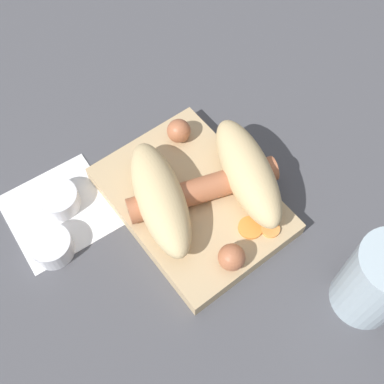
{
  "coord_description": "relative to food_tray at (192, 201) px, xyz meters",
  "views": [
    {
      "loc": [
        0.22,
        -0.17,
        0.51
      ],
      "look_at": [
        0.0,
        0.0,
        0.03
      ],
      "focal_mm": 45.0,
      "sensor_mm": 36.0,
      "label": 1
    }
  ],
  "objects": [
    {
      "name": "food_tray",
      "position": [
        0.0,
        0.0,
        0.0
      ],
      "size": [
        0.22,
        0.16,
        0.02
      ],
      "color": "tan",
      "rests_on": "ground_plane"
    },
    {
      "name": "condiment_cup_far",
      "position": [
        -0.05,
        -0.16,
        0.0
      ],
      "size": [
        0.05,
        0.05,
        0.03
      ],
      "color": "white",
      "rests_on": "ground_plane"
    },
    {
      "name": "condiment_cup_near",
      "position": [
        -0.1,
        -0.13,
        0.0
      ],
      "size": [
        0.05,
        0.05,
        0.03
      ],
      "color": "white",
      "rests_on": "ground_plane"
    },
    {
      "name": "drink_glass",
      "position": [
        0.2,
        0.08,
        0.04
      ],
      "size": [
        0.07,
        0.07,
        0.11
      ],
      "color": "silver",
      "rests_on": "ground_plane"
    },
    {
      "name": "sausage",
      "position": [
        0.01,
        0.01,
        0.03
      ],
      "size": [
        0.2,
        0.18,
        0.03
      ],
      "color": "#B26642",
      "rests_on": "food_tray"
    },
    {
      "name": "bread_roll",
      "position": [
        0.01,
        0.01,
        0.04
      ],
      "size": [
        0.19,
        0.2,
        0.05
      ],
      "color": "#DBBC84",
      "rests_on": "food_tray"
    },
    {
      "name": "ground_plane",
      "position": [
        0.0,
        0.0,
        -0.01
      ],
      "size": [
        3.0,
        3.0,
        0.0
      ],
      "primitive_type": "plane",
      "color": "#4C4C51"
    },
    {
      "name": "napkin",
      "position": [
        -0.09,
        -0.13,
        -0.01
      ],
      "size": [
        0.13,
        0.13,
        0.0
      ],
      "color": "white",
      "rests_on": "ground_plane"
    },
    {
      "name": "pickled_veggies",
      "position": [
        0.08,
        0.03,
        0.01
      ],
      "size": [
        0.04,
        0.04,
        0.0
      ],
      "color": "#F99E4C",
      "rests_on": "food_tray"
    }
  ]
}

